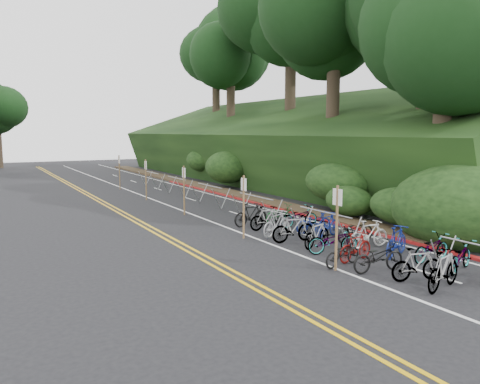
% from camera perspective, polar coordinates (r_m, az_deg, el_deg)
% --- Properties ---
extents(ground, '(120.00, 120.00, 0.00)m').
position_cam_1_polar(ground, '(14.24, 8.56, -9.83)').
color(ground, black).
rests_on(ground, ground).
extents(road_markings, '(7.47, 80.00, 0.01)m').
position_cam_1_polar(road_markings, '(23.05, -5.84, -3.13)').
color(road_markings, gold).
rests_on(road_markings, ground).
extents(red_curb, '(0.25, 28.00, 0.10)m').
position_cam_1_polar(red_curb, '(27.04, 2.39, -1.43)').
color(red_curb, maroon).
rests_on(red_curb, ground).
extents(embankment, '(14.30, 48.14, 9.11)m').
position_cam_1_polar(embankment, '(36.65, 6.24, 4.80)').
color(embankment, black).
rests_on(embankment, ground).
extents(tree_cluster, '(31.89, 53.57, 17.38)m').
position_cam_1_polar(tree_cluster, '(38.02, -0.47, 17.51)').
color(tree_cluster, '#2D2319').
rests_on(tree_cluster, ground).
extents(bike_racks_rest, '(1.14, 23.00, 1.17)m').
position_cam_1_polar(bike_racks_rest, '(26.50, -3.71, 0.13)').
color(bike_racks_rest, gray).
rests_on(bike_racks_rest, ground).
extents(signpost_near, '(0.08, 0.40, 2.60)m').
position_cam_1_polar(signpost_near, '(14.36, 11.71, -3.64)').
color(signpost_near, brown).
rests_on(signpost_near, ground).
extents(signposts_rest, '(0.08, 18.40, 2.50)m').
position_cam_1_polar(signposts_rest, '(26.42, -9.36, 1.29)').
color(signposts_rest, brown).
rests_on(signposts_rest, ground).
extents(bike_front, '(0.80, 1.64, 0.83)m').
position_cam_1_polar(bike_front, '(15.11, 12.38, -7.28)').
color(bike_front, black).
rests_on(bike_front, ground).
extents(bike_valet, '(3.30, 11.74, 1.09)m').
position_cam_1_polar(bike_valet, '(17.41, 12.38, -5.06)').
color(bike_valet, slate).
rests_on(bike_valet, ground).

